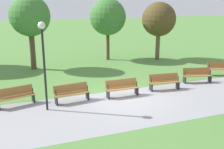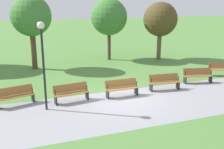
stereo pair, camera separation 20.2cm
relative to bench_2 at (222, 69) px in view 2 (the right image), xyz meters
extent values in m
plane|color=#54843D|center=(7.83, 1.48, -0.47)|extent=(120.00, 120.00, 0.00)
cube|color=#939399|center=(7.83, 2.84, -0.47)|extent=(41.23, 4.62, 0.01)
cube|color=#996633|center=(0.02, 0.06, -0.02)|extent=(1.80, 1.03, 0.04)
cube|color=#996633|center=(-0.05, -0.12, 0.22)|extent=(1.68, 0.71, 0.40)
cube|color=black|center=(0.79, -0.22, -0.26)|extent=(0.19, 0.37, 0.43)
cylinder|color=black|center=(0.80, -0.20, 0.14)|extent=(0.06, 0.06, 0.30)
cube|color=#996633|center=(2.56, 0.84, -0.02)|extent=(1.81, 0.84, 0.04)
cube|color=#996633|center=(2.51, 0.65, 0.22)|extent=(1.73, 0.52, 0.40)
cube|color=black|center=(1.77, 1.04, -0.26)|extent=(0.15, 0.38, 0.43)
cylinder|color=black|center=(1.77, 1.06, 0.14)|extent=(0.05, 0.05, 0.30)
cube|color=black|center=(3.36, 0.65, -0.26)|extent=(0.15, 0.38, 0.43)
cylinder|color=black|center=(3.36, 0.67, 0.14)|extent=(0.05, 0.05, 0.30)
cube|color=#996633|center=(5.17, 1.32, -0.02)|extent=(1.79, 0.65, 0.04)
cube|color=#996633|center=(5.15, 1.12, 0.22)|extent=(1.75, 0.31, 0.40)
cube|color=black|center=(4.36, 1.41, -0.26)|extent=(0.10, 0.38, 0.43)
cylinder|color=black|center=(4.37, 1.43, 0.14)|extent=(0.05, 0.05, 0.30)
cube|color=black|center=(5.99, 1.22, -0.26)|extent=(0.10, 0.38, 0.43)
cylinder|color=black|center=(5.99, 1.24, 0.14)|extent=(0.05, 0.05, 0.30)
cube|color=#996633|center=(7.83, 1.48, -0.02)|extent=(1.75, 0.44, 0.04)
cube|color=#996633|center=(7.83, 1.28, 0.22)|extent=(1.75, 0.10, 0.40)
cube|color=black|center=(7.01, 1.48, -0.26)|extent=(0.06, 0.37, 0.43)
cylinder|color=black|center=(7.01, 1.50, 0.14)|extent=(0.04, 0.04, 0.30)
cube|color=black|center=(8.64, 1.48, -0.26)|extent=(0.06, 0.37, 0.43)
cylinder|color=black|center=(8.64, 1.50, 0.14)|extent=(0.04, 0.04, 0.30)
cube|color=#996633|center=(10.48, 1.32, -0.02)|extent=(1.79, 0.65, 0.04)
cube|color=#996633|center=(10.50, 1.12, 0.22)|extent=(1.75, 0.31, 0.40)
cube|color=black|center=(9.67, 1.22, -0.26)|extent=(0.10, 0.38, 0.43)
cylinder|color=black|center=(9.66, 1.24, 0.14)|extent=(0.05, 0.05, 0.30)
cube|color=black|center=(11.29, 1.41, -0.26)|extent=(0.10, 0.38, 0.43)
cylinder|color=black|center=(11.28, 1.43, 0.14)|extent=(0.05, 0.05, 0.30)
cube|color=#996633|center=(13.09, 0.84, -0.02)|extent=(1.81, 0.84, 0.04)
cube|color=#996633|center=(13.14, 0.65, 0.22)|extent=(1.73, 0.52, 0.40)
cube|color=black|center=(12.30, 0.65, -0.26)|extent=(0.15, 0.38, 0.43)
cylinder|color=black|center=(12.29, 0.67, 0.14)|extent=(0.05, 0.05, 0.30)
cylinder|color=#4C3828|center=(5.42, -7.36, 0.83)|extent=(0.27, 0.27, 2.61)
sphere|color=#3D7533|center=(5.42, -7.36, 3.11)|extent=(3.00, 3.00, 3.00)
cylinder|color=brown|center=(1.39, -6.01, 0.76)|extent=(0.36, 0.36, 2.47)
sphere|color=#4C3D1E|center=(1.39, -6.01, 2.91)|extent=(2.82, 2.82, 2.82)
cylinder|color=#4C3828|center=(11.65, -6.23, 0.98)|extent=(0.39, 0.39, 2.91)
sphere|color=#3D7533|center=(11.65, -6.23, 3.37)|extent=(2.86, 2.86, 2.86)
cylinder|color=black|center=(11.78, 1.87, 1.39)|extent=(0.10, 0.10, 3.73)
sphere|color=white|center=(11.78, 1.87, 3.40)|extent=(0.32, 0.32, 0.32)
camera|label=1|loc=(13.08, 13.70, 4.44)|focal=42.88mm
camera|label=2|loc=(12.89, 13.77, 4.44)|focal=42.88mm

